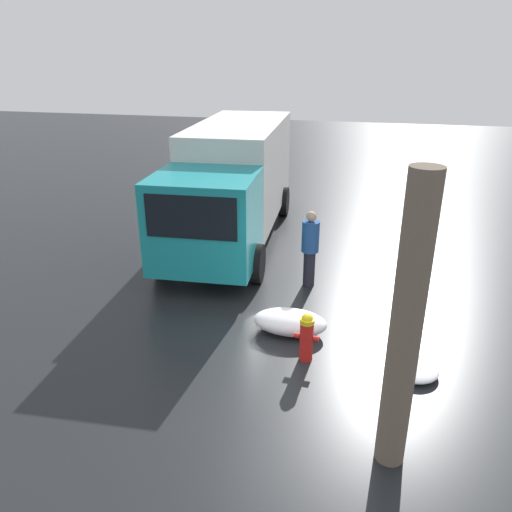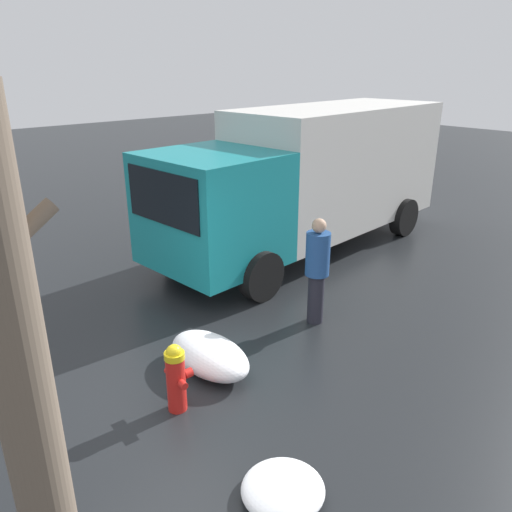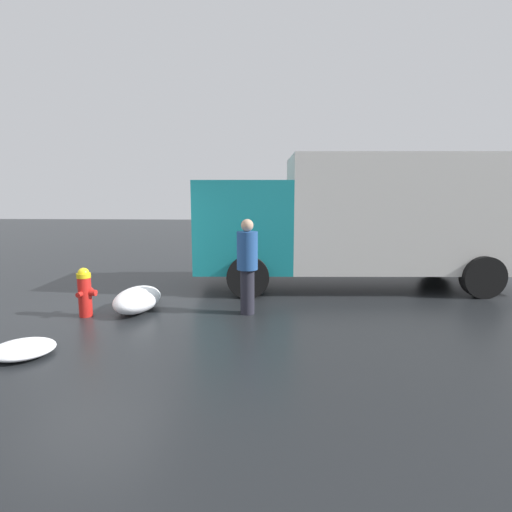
# 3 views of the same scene
# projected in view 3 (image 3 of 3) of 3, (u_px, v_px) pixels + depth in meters

# --- Properties ---
(ground_plane) EXTENTS (60.00, 60.00, 0.00)m
(ground_plane) POSITION_uv_depth(u_px,v_px,m) (86.00, 316.00, 7.20)
(ground_plane) COLOR black
(fire_hydrant) EXTENTS (0.34, 0.44, 0.89)m
(fire_hydrant) POSITION_uv_depth(u_px,v_px,m) (85.00, 292.00, 7.13)
(fire_hydrant) COLOR red
(fire_hydrant) RESTS_ON ground_plane
(delivery_truck) EXTENTS (7.63, 2.82, 3.05)m
(delivery_truck) POSITION_uv_depth(u_px,v_px,m) (365.00, 217.00, 9.38)
(delivery_truck) COLOR teal
(delivery_truck) RESTS_ON ground_plane
(pedestrian) EXTENTS (0.38, 0.38, 1.74)m
(pedestrian) POSITION_uv_depth(u_px,v_px,m) (247.00, 263.00, 7.22)
(pedestrian) COLOR #23232D
(pedestrian) RESTS_ON ground_plane
(snow_pile_by_hydrant) EXTENTS (0.83, 0.81, 0.18)m
(snow_pile_by_hydrant) POSITION_uv_depth(u_px,v_px,m) (23.00, 349.00, 5.42)
(snow_pile_by_hydrant) COLOR white
(snow_pile_by_hydrant) RESTS_ON ground_plane
(snow_pile_curbside) EXTENTS (0.78, 1.38, 0.44)m
(snow_pile_curbside) POSITION_uv_depth(u_px,v_px,m) (138.00, 299.00, 7.52)
(snow_pile_curbside) COLOR white
(snow_pile_curbside) RESTS_ON ground_plane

